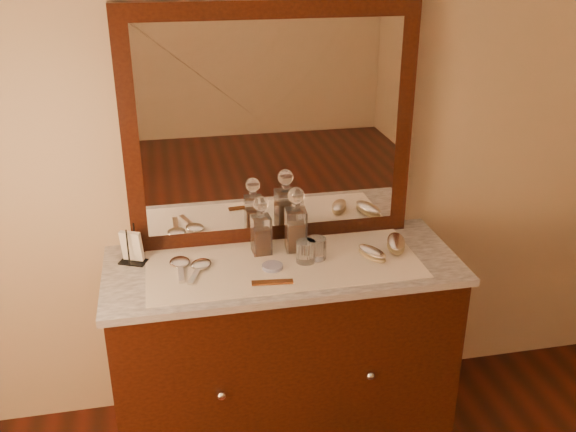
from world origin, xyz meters
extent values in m
plane|color=tan|center=(0.00, 2.25, 1.40)|extent=(4.50, 4.50, 0.00)
cube|color=black|center=(0.00, 1.96, 0.41)|extent=(1.40, 0.55, 0.82)
cube|color=black|center=(0.00, 1.96, 0.04)|extent=(1.46, 0.59, 0.08)
sphere|color=silver|center=(-0.30, 1.67, 0.45)|extent=(0.04, 0.04, 0.04)
sphere|color=silver|center=(0.30, 1.67, 0.45)|extent=(0.04, 0.04, 0.04)
cube|color=white|center=(0.00, 1.96, 0.83)|extent=(1.44, 0.59, 0.03)
cube|color=black|center=(0.00, 2.20, 1.35)|extent=(1.20, 0.08, 1.00)
cube|color=white|center=(0.00, 2.17, 1.35)|extent=(1.06, 0.01, 0.86)
cube|color=white|center=(0.00, 1.94, 0.85)|extent=(1.10, 0.45, 0.00)
cylinder|color=white|center=(-0.05, 1.91, 0.86)|extent=(0.09, 0.09, 0.01)
cube|color=brown|center=(-0.07, 1.79, 0.86)|extent=(0.16, 0.05, 0.01)
cube|color=black|center=(-0.60, 2.08, 0.85)|extent=(0.12, 0.10, 0.01)
cylinder|color=black|center=(-0.61, 2.05, 0.93)|extent=(0.01, 0.01, 0.16)
cylinder|color=black|center=(-0.58, 2.11, 0.93)|extent=(0.01, 0.01, 0.16)
cube|color=white|center=(-0.60, 2.08, 0.93)|extent=(0.09, 0.07, 0.13)
cube|color=brown|center=(-0.07, 2.05, 0.91)|extent=(0.07, 0.07, 0.11)
cube|color=white|center=(-0.07, 2.05, 0.94)|extent=(0.08, 0.08, 0.16)
cylinder|color=white|center=(-0.07, 2.05, 1.03)|extent=(0.03, 0.03, 0.03)
sphere|color=white|center=(-0.07, 2.05, 1.08)|extent=(0.07, 0.07, 0.06)
cube|color=brown|center=(0.07, 2.05, 0.92)|extent=(0.07, 0.07, 0.13)
cube|color=white|center=(0.07, 2.05, 0.94)|extent=(0.09, 0.09, 0.18)
cylinder|color=white|center=(0.07, 2.05, 1.05)|extent=(0.04, 0.04, 0.03)
sphere|color=white|center=(0.07, 2.05, 1.10)|extent=(0.08, 0.08, 0.07)
ellipsoid|color=tan|center=(0.36, 1.91, 0.87)|extent=(0.12, 0.16, 0.02)
ellipsoid|color=silver|center=(0.36, 1.91, 0.88)|extent=(0.12, 0.16, 0.02)
ellipsoid|color=tan|center=(0.49, 1.97, 0.87)|extent=(0.12, 0.18, 0.03)
ellipsoid|color=silver|center=(0.49, 1.97, 0.89)|extent=(0.12, 0.18, 0.03)
ellipsoid|color=silver|center=(-0.41, 2.02, 0.86)|extent=(0.08, 0.10, 0.02)
cube|color=silver|center=(-0.41, 1.92, 0.86)|extent=(0.02, 0.14, 0.01)
ellipsoid|color=silver|center=(-0.33, 1.98, 0.86)|extent=(0.11, 0.12, 0.02)
cube|color=silver|center=(-0.36, 1.90, 0.86)|extent=(0.07, 0.13, 0.01)
cylinder|color=white|center=(0.14, 1.95, 0.90)|extent=(0.08, 0.08, 0.09)
cylinder|color=white|center=(0.09, 1.94, 0.90)|extent=(0.08, 0.08, 0.09)
camera|label=1|loc=(-0.45, -0.32, 2.09)|focal=40.07mm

